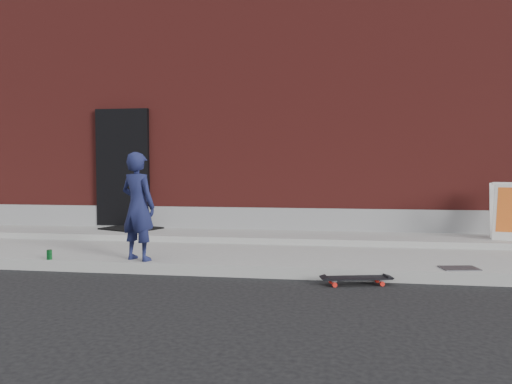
% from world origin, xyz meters
% --- Properties ---
extents(ground, '(80.00, 80.00, 0.00)m').
position_xyz_m(ground, '(0.00, 0.00, 0.00)').
color(ground, black).
rests_on(ground, ground).
extents(sidewalk, '(20.00, 3.00, 0.15)m').
position_xyz_m(sidewalk, '(0.00, 1.50, 0.07)').
color(sidewalk, gray).
rests_on(sidewalk, ground).
extents(apron, '(20.00, 1.20, 0.10)m').
position_xyz_m(apron, '(0.00, 2.40, 0.20)').
color(apron, gray).
rests_on(apron, sidewalk).
extents(building, '(20.00, 8.10, 5.00)m').
position_xyz_m(building, '(-0.00, 6.99, 2.50)').
color(building, '#5C1D19').
rests_on(building, ground).
extents(child, '(0.62, 0.52, 1.47)m').
position_xyz_m(child, '(-1.19, 0.20, 0.88)').
color(child, '#181C43').
rests_on(child, sidewalk).
extents(skateboard, '(0.86, 0.40, 0.09)m').
position_xyz_m(skateboard, '(1.70, -0.17, 0.08)').
color(skateboard, red).
rests_on(skateboard, ground).
extents(pizza_sign, '(0.65, 0.73, 0.92)m').
position_xyz_m(pizza_sign, '(4.22, 2.21, 0.71)').
color(pizza_sign, silver).
rests_on(pizza_sign, apron).
extents(soda_can, '(0.08, 0.08, 0.13)m').
position_xyz_m(soda_can, '(-2.41, 0.05, 0.22)').
color(soda_can, '#187931').
rests_on(soda_can, sidewalk).
extents(doormat, '(1.18, 1.08, 0.03)m').
position_xyz_m(doormat, '(-2.30, 2.61, 0.26)').
color(doormat, black).
rests_on(doormat, apron).
extents(utility_plate, '(0.50, 0.37, 0.01)m').
position_xyz_m(utility_plate, '(2.98, 0.25, 0.16)').
color(utility_plate, '#4A4B4F').
rests_on(utility_plate, sidewalk).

